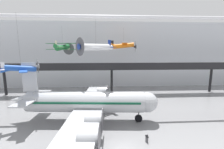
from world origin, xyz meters
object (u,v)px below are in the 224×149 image
(suspended_plane_white_twin, at_px, (96,47))
(suspended_plane_green_biplane, at_px, (63,47))
(airliner_silver_main, at_px, (85,102))
(suspended_plane_orange_highwing, at_px, (124,45))
(suspended_plane_blue_trainer, at_px, (21,68))
(info_sign_pedestal, at_px, (147,139))

(suspended_plane_white_twin, bearing_deg, suspended_plane_green_biplane, -81.68)
(airliner_silver_main, xyz_separation_m, suspended_plane_green_biplane, (-7.13, 14.53, 9.75))
(airliner_silver_main, bearing_deg, suspended_plane_orange_highwing, 65.17)
(suspended_plane_green_biplane, distance_m, suspended_plane_blue_trainer, 15.53)
(suspended_plane_green_biplane, height_order, suspended_plane_blue_trainer, suspended_plane_green_biplane)
(airliner_silver_main, distance_m, suspended_plane_green_biplane, 18.90)
(suspended_plane_white_twin, relative_size, suspended_plane_blue_trainer, 0.89)
(suspended_plane_blue_trainer, relative_size, info_sign_pedestal, 7.79)
(suspended_plane_white_twin, distance_m, info_sign_pedestal, 18.95)
(suspended_plane_blue_trainer, bearing_deg, suspended_plane_green_biplane, 51.15)
(suspended_plane_green_biplane, bearing_deg, suspended_plane_blue_trainer, -179.35)
(suspended_plane_green_biplane, distance_m, suspended_plane_orange_highwing, 16.04)
(suspended_plane_blue_trainer, distance_m, info_sign_pedestal, 22.34)
(suspended_plane_blue_trainer, bearing_deg, airliner_silver_main, -26.06)
(suspended_plane_green_biplane, xyz_separation_m, suspended_plane_blue_trainer, (-2.99, -14.77, -3.75))
(suspended_plane_white_twin, height_order, info_sign_pedestal, suspended_plane_white_twin)
(airliner_silver_main, height_order, suspended_plane_blue_trainer, suspended_plane_blue_trainer)
(airliner_silver_main, height_order, info_sign_pedestal, airliner_silver_main)
(suspended_plane_white_twin, height_order, suspended_plane_blue_trainer, suspended_plane_white_twin)
(suspended_plane_blue_trainer, height_order, info_sign_pedestal, suspended_plane_blue_trainer)
(suspended_plane_white_twin, xyz_separation_m, suspended_plane_blue_trainer, (-11.97, -5.51, -3.53))
(suspended_plane_white_twin, relative_size, suspended_plane_orange_highwing, 1.00)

